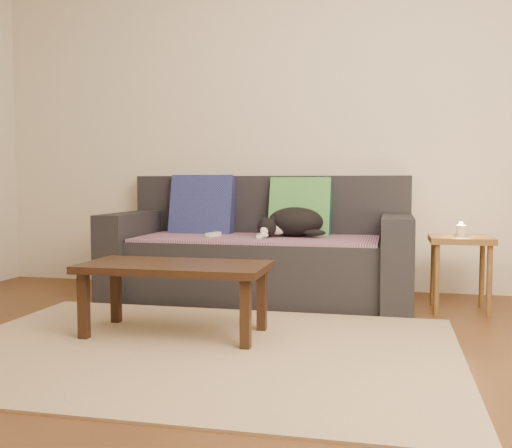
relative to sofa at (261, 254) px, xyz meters
name	(u,v)px	position (x,y,z in m)	size (l,w,h in m)	color
ground	(188,360)	(0.00, -1.57, -0.31)	(4.50, 4.50, 0.00)	brown
back_wall	(273,120)	(0.00, 0.43, 0.99)	(4.50, 0.04, 2.60)	beige
sofa	(261,254)	(0.00, 0.00, 0.00)	(2.10, 0.94, 0.87)	#232328
throw_blanket	(258,238)	(0.00, -0.09, 0.12)	(1.66, 0.74, 0.02)	#442C53
cushion_navy	(202,208)	(-0.49, 0.17, 0.32)	(0.48, 0.12, 0.48)	#1A1355
cushion_green	(300,208)	(0.26, 0.17, 0.32)	(0.44, 0.11, 0.44)	#0D5957
cat	(293,222)	(0.24, -0.01, 0.23)	(0.48, 0.35, 0.21)	black
wii_remote_a	(213,234)	(-0.31, -0.14, 0.15)	(0.15, 0.04, 0.03)	white
wii_remote_b	(260,236)	(0.04, -0.21, 0.15)	(0.15, 0.04, 0.03)	white
side_table	(461,249)	(1.34, -0.19, 0.09)	(0.38, 0.38, 0.48)	brown
candle	(461,230)	(1.34, -0.19, 0.21)	(0.06, 0.06, 0.09)	beige
rug	(199,350)	(0.00, -1.42, -0.30)	(2.50, 1.80, 0.01)	tan
coffee_table	(175,273)	(-0.21, -1.19, 0.03)	(0.98, 0.49, 0.39)	#312013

